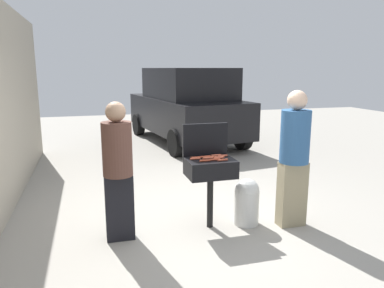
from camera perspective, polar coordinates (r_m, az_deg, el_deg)
ground_plane at (r=4.97m, az=1.47°, el=-12.19°), size 24.00×24.00×0.00m
bbq_grill at (r=4.61m, az=2.88°, el=-4.09°), size 0.60×0.44×0.90m
grill_lid_open at (r=4.74m, az=2.07°, el=0.70°), size 0.60×0.05×0.42m
hot_dog_0 at (r=4.62m, az=2.68°, el=-2.08°), size 0.13×0.03×0.03m
hot_dog_1 at (r=4.59m, az=4.12°, el=-2.19°), size 0.13×0.04×0.03m
hot_dog_2 at (r=4.60m, az=0.63°, el=-2.12°), size 0.13×0.03×0.03m
hot_dog_3 at (r=4.55m, az=0.48°, el=-2.29°), size 0.13×0.03×0.03m
hot_dog_4 at (r=4.72m, az=4.77°, el=-1.83°), size 0.13×0.04×0.03m
hot_dog_5 at (r=4.65m, az=2.10°, el=-1.98°), size 0.13×0.04×0.03m
hot_dog_6 at (r=4.46m, az=2.00°, el=-2.60°), size 0.13×0.03×0.03m
hot_dog_7 at (r=4.51m, az=3.59°, el=-2.44°), size 0.13×0.04×0.03m
hot_dog_8 at (r=4.50m, az=4.80°, el=-2.49°), size 0.13×0.04×0.03m
hot_dog_9 at (r=4.65m, az=4.27°, el=-2.03°), size 0.13×0.03×0.03m
hot_dog_10 at (r=4.73m, az=3.76°, el=-1.77°), size 0.13×0.03×0.03m
hot_dog_11 at (r=4.59m, az=2.47°, el=-2.19°), size 0.13×0.03×0.03m
propane_tank at (r=4.88m, az=8.52°, el=-8.71°), size 0.32×0.32×0.62m
person_left at (r=4.33m, az=-11.46°, el=-3.49°), size 0.35×0.35×1.65m
person_right at (r=4.80m, az=15.61°, el=-1.51°), size 0.37×0.37×1.75m
parked_minivan at (r=10.06m, az=-0.90°, el=6.08°), size 2.56×4.63×2.02m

